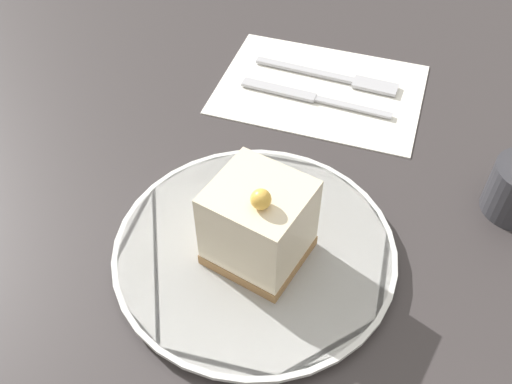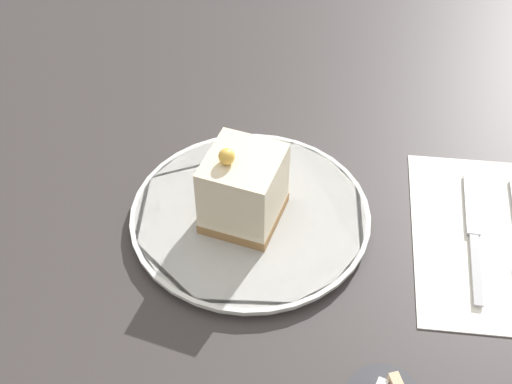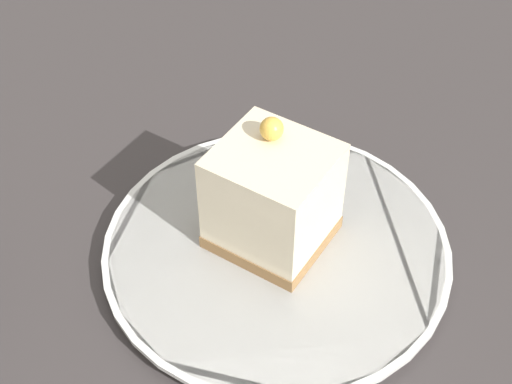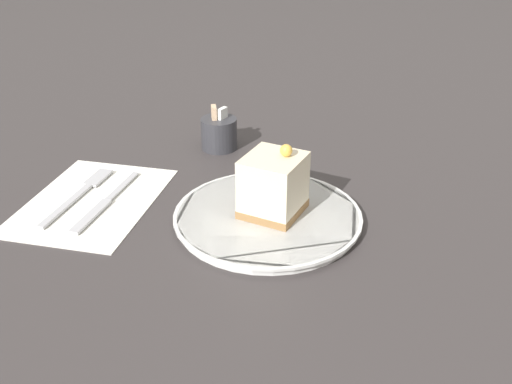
{
  "view_description": "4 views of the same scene",
  "coord_description": "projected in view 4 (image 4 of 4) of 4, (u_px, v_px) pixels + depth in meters",
  "views": [
    {
      "loc": [
        0.31,
        0.05,
        0.41
      ],
      "look_at": [
        -0.0,
        -0.03,
        0.06
      ],
      "focal_mm": 40.0,
      "sensor_mm": 36.0,
      "label": 1
    },
    {
      "loc": [
        -0.01,
        0.47,
        0.55
      ],
      "look_at": [
        0.01,
        -0.03,
        0.05
      ],
      "focal_mm": 50.0,
      "sensor_mm": 36.0,
      "label": 2
    },
    {
      "loc": [
        -0.31,
        -0.1,
        0.4
      ],
      "look_at": [
        0.02,
        -0.01,
        0.06
      ],
      "focal_mm": 50.0,
      "sensor_mm": 36.0,
      "label": 3
    },
    {
      "loc": [
        0.1,
        -0.67,
        0.4
      ],
      "look_at": [
        -0.0,
        -0.03,
        0.04
      ],
      "focal_mm": 40.0,
      "sensor_mm": 36.0,
      "label": 4
    }
  ],
  "objects": [
    {
      "name": "cake_slice",
      "position": [
        273.0,
        185.0,
        0.74
      ],
      "size": [
        0.09,
        0.09,
        0.1
      ],
      "rotation": [
        0.0,
        0.0,
        -0.31
      ],
      "color": "olive",
      "rests_on": "plate"
    },
    {
      "name": "ground_plane",
      "position": [
        260.0,
        210.0,
        0.79
      ],
      "size": [
        4.0,
        4.0,
        0.0
      ],
      "primitive_type": "plane",
      "color": "#383333"
    },
    {
      "name": "plate",
      "position": [
        268.0,
        217.0,
        0.76
      ],
      "size": [
        0.25,
        0.25,
        0.01
      ],
      "color": "silver",
      "rests_on": "ground_plane"
    },
    {
      "name": "fork",
      "position": [
        82.0,
        191.0,
        0.82
      ],
      "size": [
        0.04,
        0.18,
        0.0
      ],
      "rotation": [
        0.0,
        0.0,
        -0.11
      ],
      "color": "#B2B2B7",
      "rests_on": "napkin"
    },
    {
      "name": "knife",
      "position": [
        101.0,
        206.0,
        0.79
      ],
      "size": [
        0.03,
        0.18,
        0.0
      ],
      "rotation": [
        0.0,
        0.0,
        -0.11
      ],
      "color": "#B2B2B7",
      "rests_on": "napkin"
    },
    {
      "name": "napkin",
      "position": [
        92.0,
        200.0,
        0.81
      ],
      "size": [
        0.19,
        0.25,
        0.0
      ],
      "rotation": [
        0.0,
        0.0,
        -0.07
      ],
      "color": "white",
      "rests_on": "ground_plane"
    },
    {
      "name": "sugar_bowl",
      "position": [
        219.0,
        133.0,
        0.96
      ],
      "size": [
        0.06,
        0.06,
        0.07
      ],
      "color": "#333338",
      "rests_on": "ground_plane"
    }
  ]
}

